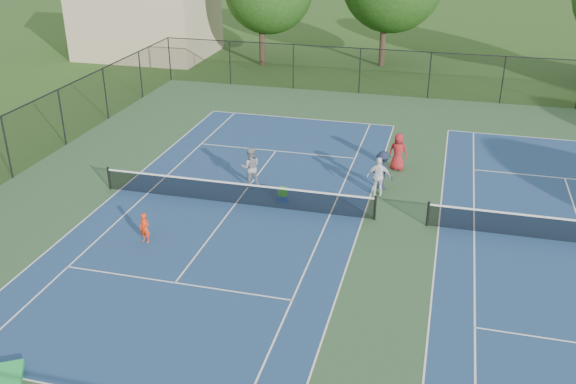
% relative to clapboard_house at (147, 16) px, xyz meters
% --- Properties ---
extents(ground, '(140.00, 140.00, 0.00)m').
position_rel_clapboard_house_xyz_m(ground, '(23.00, -25.00, -3.09)').
color(ground, '#234716').
rests_on(ground, ground).
extents(court_pad, '(36.00, 36.00, 0.01)m').
position_rel_clapboard_house_xyz_m(court_pad, '(23.00, -25.00, -3.09)').
color(court_pad, '#2C4E2C').
rests_on(court_pad, ground).
extents(tennis_court_left, '(12.00, 23.83, 1.07)m').
position_rel_clapboard_house_xyz_m(tennis_court_left, '(16.00, -25.00, -2.99)').
color(tennis_court_left, navy).
rests_on(tennis_court_left, ground).
extents(perimeter_fence, '(36.08, 36.08, 3.02)m').
position_rel_clapboard_house_xyz_m(perimeter_fence, '(23.00, -25.00, -1.49)').
color(perimeter_fence, black).
rests_on(perimeter_fence, ground).
extents(clapboard_house, '(10.80, 8.10, 7.65)m').
position_rel_clapboard_house_xyz_m(clapboard_house, '(0.00, 0.00, 0.00)').
color(clapboard_house, tan).
rests_on(clapboard_house, ground).
extents(child_player, '(0.47, 0.35, 1.18)m').
position_rel_clapboard_house_xyz_m(child_player, '(13.75, -29.00, -2.50)').
color(child_player, '#F23510').
rests_on(child_player, ground).
extents(instructor, '(1.08, 0.96, 1.84)m').
position_rel_clapboard_house_xyz_m(instructor, '(16.07, -23.07, -2.17)').
color(instructor, gray).
rests_on(instructor, ground).
extents(bystander_a, '(1.08, 0.55, 1.77)m').
position_rel_clapboard_house_xyz_m(bystander_a, '(21.77, -22.60, -2.21)').
color(bystander_a, white).
rests_on(bystander_a, ground).
extents(bystander_b, '(1.32, 1.22, 1.79)m').
position_rel_clapboard_house_xyz_m(bystander_b, '(21.85, -21.86, -2.20)').
color(bystander_b, '#1B223B').
rests_on(bystander_b, ground).
extents(bystander_c, '(0.95, 0.68, 1.82)m').
position_rel_clapboard_house_xyz_m(bystander_c, '(22.30, -19.48, -2.18)').
color(bystander_c, maroon).
rests_on(bystander_c, ground).
extents(ball_crate, '(0.42, 0.31, 0.28)m').
position_rel_clapboard_house_xyz_m(ball_crate, '(17.90, -24.28, -2.95)').
color(ball_crate, navy).
rests_on(ball_crate, ground).
extents(ball_hopper, '(0.35, 0.28, 0.37)m').
position_rel_clapboard_house_xyz_m(ball_hopper, '(17.90, -24.28, -2.63)').
color(ball_hopper, green).
rests_on(ball_hopper, ball_crate).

